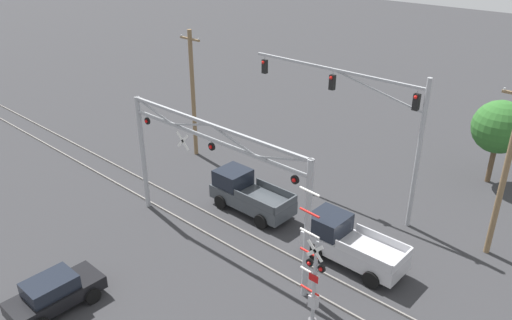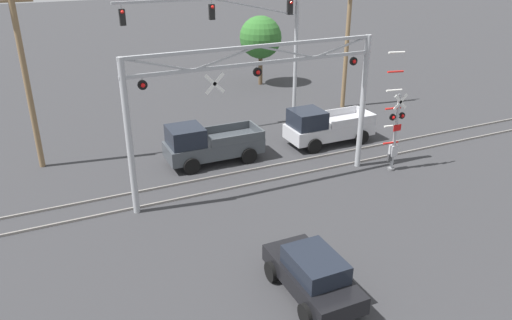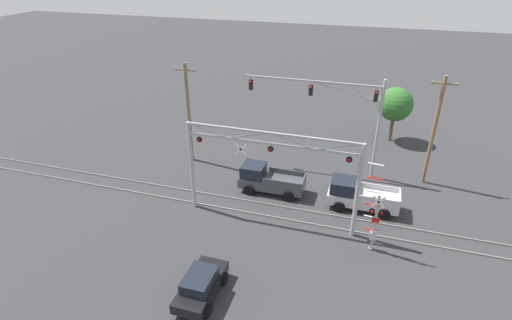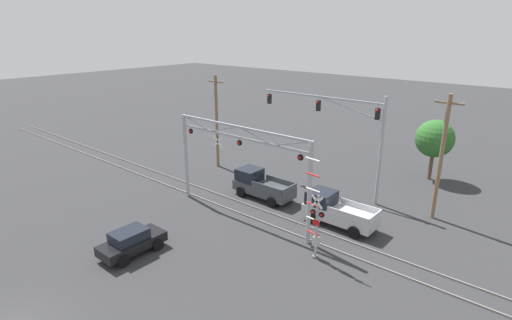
{
  "view_description": "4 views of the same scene",
  "coord_description": "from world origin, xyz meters",
  "px_view_note": "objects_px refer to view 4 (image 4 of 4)",
  "views": [
    {
      "loc": [
        15.66,
        1.14,
        14.85
      ],
      "look_at": [
        0.0,
        18.45,
        3.67
      ],
      "focal_mm": 35.0,
      "sensor_mm": 36.0,
      "label": 1
    },
    {
      "loc": [
        -8.77,
        -3.48,
        10.59
      ],
      "look_at": [
        -0.56,
        14.31,
        1.9
      ],
      "focal_mm": 35.0,
      "sensor_mm": 36.0,
      "label": 2
    },
    {
      "loc": [
        5.81,
        -6.48,
        16.48
      ],
      "look_at": [
        -1.89,
        18.41,
        2.86
      ],
      "focal_mm": 28.0,
      "sensor_mm": 36.0,
      "label": 3
    },
    {
      "loc": [
        17.34,
        -3.5,
        12.77
      ],
      "look_at": [
        0.94,
        15.99,
        4.28
      ],
      "focal_mm": 28.0,
      "sensor_mm": 36.0,
      "label": 4
    }
  ],
  "objects_px": {
    "utility_pole_left": "(217,121)",
    "utility_pole_right": "(441,157)",
    "crossing_gantry": "(240,158)",
    "pickup_truck_following": "(336,210)",
    "traffic_signal_span": "(350,126)",
    "background_tree_beyond_span": "(435,139)",
    "pickup_truck_lead": "(260,185)",
    "crossing_signal_mast": "(316,225)",
    "sedan_waiting": "(131,241)"
  },
  "relations": [
    {
      "from": "utility_pole_right",
      "to": "background_tree_beyond_span",
      "type": "xyz_separation_m",
      "value": [
        -2.65,
        7.67,
        -0.83
      ]
    },
    {
      "from": "traffic_signal_span",
      "to": "pickup_truck_lead",
      "type": "height_order",
      "value": "traffic_signal_span"
    },
    {
      "from": "background_tree_beyond_span",
      "to": "crossing_signal_mast",
      "type": "bearing_deg",
      "value": -93.27
    },
    {
      "from": "utility_pole_left",
      "to": "crossing_gantry",
      "type": "bearing_deg",
      "value": -36.66
    },
    {
      "from": "traffic_signal_span",
      "to": "utility_pole_left",
      "type": "xyz_separation_m",
      "value": [
        -12.82,
        -1.51,
        -1.17
      ]
    },
    {
      "from": "sedan_waiting",
      "to": "utility_pole_right",
      "type": "relative_size",
      "value": 0.44
    },
    {
      "from": "sedan_waiting",
      "to": "utility_pole_left",
      "type": "height_order",
      "value": "utility_pole_left"
    },
    {
      "from": "sedan_waiting",
      "to": "utility_pole_right",
      "type": "height_order",
      "value": "utility_pole_right"
    },
    {
      "from": "pickup_truck_following",
      "to": "utility_pole_right",
      "type": "height_order",
      "value": "utility_pole_right"
    },
    {
      "from": "sedan_waiting",
      "to": "background_tree_beyond_span",
      "type": "distance_m",
      "value": 25.96
    },
    {
      "from": "background_tree_beyond_span",
      "to": "pickup_truck_following",
      "type": "bearing_deg",
      "value": -99.36
    },
    {
      "from": "traffic_signal_span",
      "to": "pickup_truck_following",
      "type": "xyz_separation_m",
      "value": [
        1.84,
        -4.85,
        -4.65
      ]
    },
    {
      "from": "crossing_gantry",
      "to": "background_tree_beyond_span",
      "type": "bearing_deg",
      "value": 64.27
    },
    {
      "from": "pickup_truck_following",
      "to": "utility_pole_right",
      "type": "bearing_deg",
      "value": 47.67
    },
    {
      "from": "traffic_signal_span",
      "to": "pickup_truck_following",
      "type": "bearing_deg",
      "value": -69.21
    },
    {
      "from": "crossing_gantry",
      "to": "traffic_signal_span",
      "type": "xyz_separation_m",
      "value": [
        3.86,
        8.18,
        1.31
      ]
    },
    {
      "from": "pickup_truck_lead",
      "to": "utility_pole_left",
      "type": "height_order",
      "value": "utility_pole_left"
    },
    {
      "from": "crossing_gantry",
      "to": "traffic_signal_span",
      "type": "distance_m",
      "value": 9.14
    },
    {
      "from": "pickup_truck_following",
      "to": "utility_pole_right",
      "type": "relative_size",
      "value": 0.57
    },
    {
      "from": "crossing_signal_mast",
      "to": "background_tree_beyond_span",
      "type": "bearing_deg",
      "value": 86.73
    },
    {
      "from": "traffic_signal_span",
      "to": "background_tree_beyond_span",
      "type": "distance_m",
      "value": 9.21
    },
    {
      "from": "utility_pole_right",
      "to": "traffic_signal_span",
      "type": "bearing_deg",
      "value": -176.54
    },
    {
      "from": "utility_pole_left",
      "to": "background_tree_beyond_span",
      "type": "xyz_separation_m",
      "value": [
        16.79,
        9.58,
        -0.8
      ]
    },
    {
      "from": "crossing_gantry",
      "to": "background_tree_beyond_span",
      "type": "xyz_separation_m",
      "value": [
        7.83,
        16.25,
        -0.66
      ]
    },
    {
      "from": "background_tree_beyond_span",
      "to": "sedan_waiting",
      "type": "bearing_deg",
      "value": -111.51
    },
    {
      "from": "utility_pole_right",
      "to": "pickup_truck_following",
      "type": "bearing_deg",
      "value": -132.33
    },
    {
      "from": "pickup_truck_following",
      "to": "utility_pole_right",
      "type": "distance_m",
      "value": 7.92
    },
    {
      "from": "pickup_truck_following",
      "to": "utility_pole_right",
      "type": "xyz_separation_m",
      "value": [
        4.78,
        5.25,
        3.51
      ]
    },
    {
      "from": "crossing_signal_mast",
      "to": "utility_pole_right",
      "type": "bearing_deg",
      "value": 69.4
    },
    {
      "from": "pickup_truck_lead",
      "to": "utility_pole_right",
      "type": "height_order",
      "value": "utility_pole_right"
    },
    {
      "from": "pickup_truck_following",
      "to": "sedan_waiting",
      "type": "bearing_deg",
      "value": -123.48
    },
    {
      "from": "utility_pole_left",
      "to": "background_tree_beyond_span",
      "type": "relative_size",
      "value": 1.63
    },
    {
      "from": "background_tree_beyond_span",
      "to": "utility_pole_left",
      "type": "bearing_deg",
      "value": -150.28
    },
    {
      "from": "utility_pole_left",
      "to": "background_tree_beyond_span",
      "type": "distance_m",
      "value": 19.35
    },
    {
      "from": "traffic_signal_span",
      "to": "sedan_waiting",
      "type": "relative_size",
      "value": 2.83
    },
    {
      "from": "crossing_gantry",
      "to": "pickup_truck_lead",
      "type": "bearing_deg",
      "value": 107.22
    },
    {
      "from": "crossing_gantry",
      "to": "utility_pole_left",
      "type": "bearing_deg",
      "value": 143.34
    },
    {
      "from": "sedan_waiting",
      "to": "traffic_signal_span",
      "type": "bearing_deg",
      "value": 70.99
    },
    {
      "from": "crossing_signal_mast",
      "to": "pickup_truck_following",
      "type": "bearing_deg",
      "value": 104.32
    },
    {
      "from": "utility_pole_left",
      "to": "utility_pole_right",
      "type": "bearing_deg",
      "value": 5.62
    },
    {
      "from": "crossing_signal_mast",
      "to": "background_tree_beyond_span",
      "type": "height_order",
      "value": "crossing_signal_mast"
    },
    {
      "from": "utility_pole_left",
      "to": "utility_pole_right",
      "type": "xyz_separation_m",
      "value": [
        19.44,
        1.91,
        0.03
      ]
    },
    {
      "from": "traffic_signal_span",
      "to": "background_tree_beyond_span",
      "type": "height_order",
      "value": "traffic_signal_span"
    },
    {
      "from": "crossing_gantry",
      "to": "pickup_truck_lead",
      "type": "xyz_separation_m",
      "value": [
        -1.12,
        3.6,
        -3.34
      ]
    },
    {
      "from": "crossing_signal_mast",
      "to": "pickup_truck_following",
      "type": "xyz_separation_m",
      "value": [
        -1.14,
        4.45,
        -1.06
      ]
    },
    {
      "from": "crossing_signal_mast",
      "to": "sedan_waiting",
      "type": "distance_m",
      "value": 10.83
    },
    {
      "from": "crossing_gantry",
      "to": "traffic_signal_span",
      "type": "height_order",
      "value": "traffic_signal_span"
    },
    {
      "from": "traffic_signal_span",
      "to": "utility_pole_right",
      "type": "distance_m",
      "value": 6.73
    },
    {
      "from": "traffic_signal_span",
      "to": "pickup_truck_following",
      "type": "distance_m",
      "value": 6.97
    },
    {
      "from": "crossing_gantry",
      "to": "utility_pole_left",
      "type": "relative_size",
      "value": 1.33
    }
  ]
}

